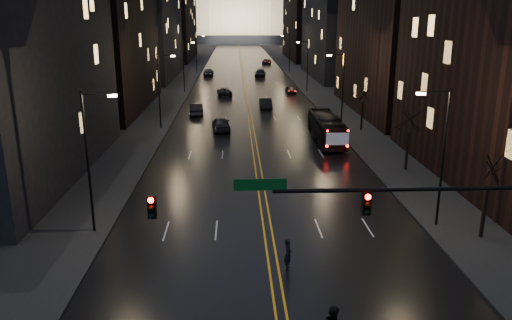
{
  "coord_description": "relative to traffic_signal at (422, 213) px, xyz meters",
  "views": [
    {
      "loc": [
        -2.0,
        -19.49,
        13.22
      ],
      "look_at": [
        -0.61,
        13.36,
        3.69
      ],
      "focal_mm": 35.0,
      "sensor_mm": 36.0,
      "label": 1
    }
  ],
  "objects": [
    {
      "name": "receding_car_a",
      "position": [
        -3.41,
        52.86,
        -4.32
      ],
      "size": [
        1.71,
        4.75,
        1.56
      ],
      "primitive_type": "imported",
      "rotation": [
        0.0,
        0.0,
        0.01
      ],
      "color": "black",
      "rests_on": "ground"
    },
    {
      "name": "streetlamp_right_far",
      "position": [
        4.91,
        70.0,
        -0.02
      ],
      "size": [
        2.13,
        0.25,
        9.0
      ],
      "color": "black",
      "rests_on": "ground"
    },
    {
      "name": "building_left_far",
      "position": [
        -26.91,
        92.0,
        4.9
      ],
      "size": [
        12.0,
        34.0,
        20.0
      ],
      "primitive_type": "cube",
      "color": "black",
      "rests_on": "ground"
    },
    {
      "name": "receding_car_d",
      "position": [
        1.13,
        123.04,
        -4.38
      ],
      "size": [
        2.94,
        5.42,
        1.44
      ],
      "primitive_type": "imported",
      "rotation": [
        0.0,
        0.0,
        -0.11
      ],
      "color": "black",
      "rests_on": "ground"
    },
    {
      "name": "center_line",
      "position": [
        -5.91,
        130.0,
        -5.08
      ],
      "size": [
        0.62,
        320.0,
        0.01
      ],
      "primitive_type": "cube",
      "color": "orange",
      "rests_on": "road"
    },
    {
      "name": "oncoming_car_d",
      "position": [
        -13.88,
        96.15,
        -4.31
      ],
      "size": [
        2.21,
        5.44,
        1.58
      ],
      "primitive_type": "imported",
      "rotation": [
        0.0,
        0.0,
        3.14
      ],
      "color": "black",
      "rests_on": "ground"
    },
    {
      "name": "capitol",
      "position": [
        -5.91,
        250.0,
        12.05
      ],
      "size": [
        90.0,
        50.0,
        58.5
      ],
      "color": "black",
      "rests_on": "ground"
    },
    {
      "name": "oncoming_car_a",
      "position": [
        -9.57,
        38.76,
        -4.25
      ],
      "size": [
        2.44,
        5.14,
        1.7
      ],
      "primitive_type": "imported",
      "rotation": [
        0.0,
        0.0,
        3.23
      ],
      "color": "black",
      "rests_on": "ground"
    },
    {
      "name": "streetlamp_right_mid",
      "position": [
        4.91,
        40.0,
        -0.02
      ],
      "size": [
        2.13,
        0.25,
        9.0
      ],
      "color": "black",
      "rests_on": "ground"
    },
    {
      "name": "oncoming_car_c",
      "position": [
        -9.71,
        66.07,
        -4.43
      ],
      "size": [
        2.8,
        5.1,
        1.35
      ],
      "primitive_type": "imported",
      "rotation": [
        0.0,
        0.0,
        3.26
      ],
      "color": "black",
      "rests_on": "ground"
    },
    {
      "name": "tree_right_far",
      "position": [
        7.09,
        38.0,
        -0.58
      ],
      "size": [
        2.4,
        2.4,
        6.65
      ],
      "color": "black",
      "rests_on": "ground"
    },
    {
      "name": "streetlamp_left_mid",
      "position": [
        -16.72,
        40.0,
        -0.02
      ],
      "size": [
        2.13,
        0.25,
        9.0
      ],
      "color": "black",
      "rests_on": "ground"
    },
    {
      "name": "streetlamp_left_far",
      "position": [
        -16.72,
        70.0,
        -0.02
      ],
      "size": [
        2.13,
        0.25,
        9.0
      ],
      "color": "black",
      "rests_on": "ground"
    },
    {
      "name": "tree_right_mid",
      "position": [
        7.09,
        22.0,
        -0.58
      ],
      "size": [
        2.4,
        2.4,
        6.65
      ],
      "color": "black",
      "rests_on": "ground"
    },
    {
      "name": "streetlamp_left_dist",
      "position": [
        -16.72,
        100.0,
        -0.02
      ],
      "size": [
        2.13,
        0.25,
        9.0
      ],
      "color": "black",
      "rests_on": "ground"
    },
    {
      "name": "building_left_dist",
      "position": [
        -26.91,
        140.0,
        6.9
      ],
      "size": [
        12.0,
        40.0,
        24.0
      ],
      "primitive_type": "cube",
      "color": "black",
      "rests_on": "ground"
    },
    {
      "name": "building_right_dist",
      "position": [
        15.09,
        140.0,
        5.9
      ],
      "size": [
        12.0,
        40.0,
        22.0
      ],
      "primitive_type": "cube",
      "color": "black",
      "rests_on": "ground"
    },
    {
      "name": "sidewalk_right",
      "position": [
        8.09,
        130.0,
        -5.02
      ],
      "size": [
        8.0,
        320.0,
        0.16
      ],
      "primitive_type": "cube",
      "color": "black",
      "rests_on": "ground"
    },
    {
      "name": "road",
      "position": [
        -5.91,
        130.0,
        -5.09
      ],
      "size": [
        20.0,
        320.0,
        0.02
      ],
      "primitive_type": "cube",
      "color": "black",
      "rests_on": "ground"
    },
    {
      "name": "receding_car_b",
      "position": [
        1.91,
        67.72,
        -4.46
      ],
      "size": [
        1.78,
        3.86,
        1.28
      ],
      "primitive_type": "imported",
      "rotation": [
        0.0,
        0.0,
        0.07
      ],
      "color": "black",
      "rests_on": "ground"
    },
    {
      "name": "oncoming_car_b",
      "position": [
        -13.28,
        48.5,
        -4.26
      ],
      "size": [
        2.28,
        5.27,
        1.68
      ],
      "primitive_type": "imported",
      "rotation": [
        0.0,
        0.0,
        3.24
      ],
      "color": "black",
      "rests_on": "ground"
    },
    {
      "name": "sidewalk_left",
      "position": [
        -19.91,
        130.0,
        -5.02
      ],
      "size": [
        8.0,
        320.0,
        0.16
      ],
      "primitive_type": "cube",
      "color": "black",
      "rests_on": "ground"
    },
    {
      "name": "building_left_mid",
      "position": [
        -26.91,
        54.0,
        8.9
      ],
      "size": [
        12.0,
        30.0,
        28.0
      ],
      "primitive_type": "cube",
      "color": "black",
      "rests_on": "ground"
    },
    {
      "name": "bus",
      "position": [
        1.92,
        32.8,
        -3.6
      ],
      "size": [
        2.59,
        10.83,
        3.01
      ],
      "primitive_type": "imported",
      "rotation": [
        0.0,
        0.0,
        -0.01
      ],
      "color": "black",
      "rests_on": "ground"
    },
    {
      "name": "building_right_mid",
      "position": [
        15.09,
        92.0,
        7.9
      ],
      "size": [
        12.0,
        34.0,
        26.0
      ],
      "primitive_type": "cube",
      "color": "black",
      "rests_on": "ground"
    },
    {
      "name": "receding_car_c",
      "position": [
        -2.2,
        92.63,
        -4.28
      ],
      "size": [
        2.82,
        5.87,
        1.65
      ],
      "primitive_type": "imported",
      "rotation": [
        0.0,
        0.0,
        -0.09
      ],
      "color": "black",
      "rests_on": "ground"
    },
    {
      "name": "pedestrian_a",
      "position": [
        -5.16,
        4.75,
        -4.22
      ],
      "size": [
        0.47,
        0.67,
        1.76
      ],
      "primitive_type": "imported",
      "rotation": [
        0.0,
        0.0,
        1.49
      ],
      "color": "black",
      "rests_on": "ground"
    },
    {
      "name": "tree_right_near",
      "position": [
        7.09,
        8.0,
        -0.58
      ],
      "size": [
        2.4,
        2.4,
        6.65
      ],
      "color": "black",
      "rests_on": "ground"
    },
    {
      "name": "traffic_signal",
      "position": [
        0.0,
        0.0,
        0.0
      ],
      "size": [
        17.29,
        0.45,
        7.0
      ],
      "color": "black",
      "rests_on": "ground"
    },
    {
      "name": "streetlamp_right_near",
      "position": [
        4.91,
        10.0,
        -0.02
      ],
      "size": [
        2.13,
        0.25,
        9.0
      ],
      "color": "black",
      "rests_on": "ground"
    },
    {
      "name": "streetlamp_right_dist",
      "position": [
        4.91,
        100.0,
        -0.02
      ],
      "size": [
        2.13,
        0.25,
        9.0
      ],
      "color": "black",
      "rests_on": "ground"
    },
    {
      "name": "streetlamp_left_near",
      "position": [
        -16.72,
        10.0,
        -0.02
      ],
      "size": [
        2.13,
        0.25,
        9.0
      ],
      "color": "black",
      "rests_on": "ground"
    }
  ]
}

